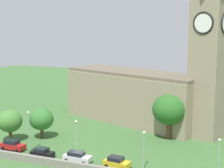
# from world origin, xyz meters

# --- Properties ---
(ground_plane) EXTENTS (200.00, 200.00, 0.00)m
(ground_plane) POSITION_xyz_m (0.00, 15.00, 0.00)
(ground_plane) COLOR #3D6633
(church) EXTENTS (39.70, 22.05, 32.34)m
(church) POSITION_xyz_m (4.76, 24.51, 8.15)
(church) COLOR gray
(church) RESTS_ON ground
(quay_barrier) EXTENTS (40.84, 0.70, 1.25)m
(quay_barrier) POSITION_xyz_m (0.00, -5.44, 0.62)
(quay_barrier) COLOR gray
(quay_barrier) RESTS_ON ground
(car_red) EXTENTS (4.72, 2.30, 1.92)m
(car_red) POSITION_xyz_m (-12.99, -1.66, 0.97)
(car_red) COLOR red
(car_red) RESTS_ON ground
(car_black) EXTENTS (4.14, 2.38, 1.67)m
(car_black) POSITION_xyz_m (-6.03, -2.72, 0.85)
(car_black) COLOR black
(car_black) RESTS_ON ground
(car_white) EXTENTS (4.80, 2.22, 1.74)m
(car_white) POSITION_xyz_m (0.49, -2.33, 0.88)
(car_white) COLOR silver
(car_white) RESTS_ON ground
(car_yellow) EXTENTS (4.34, 2.54, 1.85)m
(car_yellow) POSITION_xyz_m (7.49, -2.24, 0.93)
(car_yellow) COLOR gold
(car_yellow) RESTS_ON ground
(streetlamp_west_mid) EXTENTS (0.44, 0.44, 7.30)m
(streetlamp_west_mid) POSITION_xyz_m (-9.97, -0.73, 4.85)
(streetlamp_west_mid) COLOR #9EA0A5
(streetlamp_west_mid) RESTS_ON ground
(streetlamp_central) EXTENTS (0.44, 0.44, 6.37)m
(streetlamp_central) POSITION_xyz_m (-0.92, 0.09, 4.31)
(streetlamp_central) COLOR #9EA0A5
(streetlamp_central) RESTS_ON ground
(streetlamp_east_mid) EXTENTS (0.44, 0.44, 6.15)m
(streetlamp_east_mid) POSITION_xyz_m (11.57, -1.06, 4.18)
(streetlamp_east_mid) COLOR #9EA0A5
(streetlamp_east_mid) RESTS_ON ground
(streetlamp_east_end) EXTENTS (0.44, 0.44, 6.23)m
(streetlamp_east_end) POSITION_xyz_m (22.80, -0.65, 4.23)
(streetlamp_east_end) COLOR #9EA0A5
(streetlamp_east_end) RESTS_ON ground
(tree_riverside_east) EXTENTS (4.83, 4.83, 6.05)m
(tree_riverside_east) POSITION_xyz_m (-12.00, 6.45, 3.85)
(tree_riverside_east) COLOR brown
(tree_riverside_east) RESTS_ON ground
(tree_riverside_west) EXTENTS (4.85, 4.85, 6.19)m
(tree_riverside_west) POSITION_xyz_m (-16.72, 2.61, 3.97)
(tree_riverside_west) COLOR brown
(tree_riverside_west) RESTS_ON ground
(tree_churchyard) EXTENTS (6.64, 6.64, 8.95)m
(tree_churchyard) POSITION_xyz_m (11.64, 15.56, 5.92)
(tree_churchyard) COLOR brown
(tree_churchyard) RESTS_ON ground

